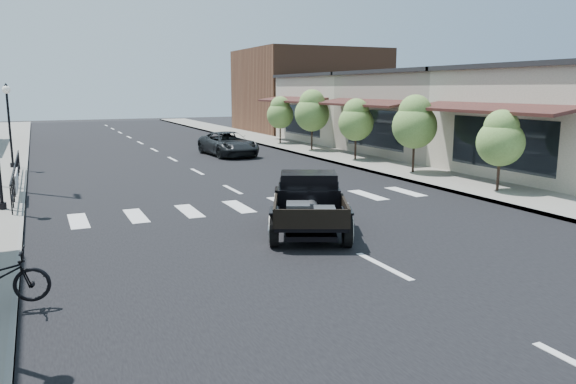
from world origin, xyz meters
name	(u,v)px	position (x,y,z in m)	size (l,w,h in m)	color
ground	(319,234)	(0.00, 0.00, 0.00)	(120.00, 120.00, 0.00)	black
road	(181,164)	(0.00, 15.00, 0.01)	(14.00, 80.00, 0.02)	black
road_markings	(210,179)	(0.00, 10.00, 0.00)	(12.00, 60.00, 0.06)	silver
sidewalk_right	(331,155)	(8.50, 15.00, 0.07)	(3.00, 80.00, 0.15)	gray
storefront_mid	(449,115)	(15.00, 13.00, 2.25)	(10.00, 9.00, 4.50)	gray
storefront_far	(365,109)	(15.00, 22.00, 2.25)	(10.00, 9.00, 4.50)	beige
far_building_right	(309,91)	(15.50, 32.00, 3.50)	(11.00, 10.00, 7.00)	brown
railing	(16,174)	(-7.30, 10.00, 0.65)	(0.08, 10.00, 1.00)	black
banner	(17,188)	(-7.22, 8.00, 0.45)	(0.04, 2.20, 0.60)	silver
lamp_post_c	(9,126)	(-7.60, 16.00, 2.06)	(0.36, 0.36, 3.82)	black
small_tree_a	(500,152)	(8.30, 2.29, 1.52)	(1.65, 1.65, 2.75)	#60873E
small_tree_b	(414,135)	(8.30, 7.22, 1.75)	(1.92, 1.92, 3.20)	#60873E
small_tree_c	(356,130)	(8.30, 12.07, 1.63)	(1.78, 1.78, 2.97)	#60873E
small_tree_d	(312,121)	(8.30, 17.06, 1.85)	(2.03, 2.03, 3.39)	#60873E
small_tree_e	(280,121)	(8.30, 21.76, 1.63)	(1.77, 1.77, 2.96)	#60873E
hotrod_pickup	(309,202)	(-0.08, 0.43, 0.78)	(2.11, 4.52, 1.57)	black
second_car	(228,144)	(3.23, 17.35, 0.66)	(2.19, 4.75, 1.32)	black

